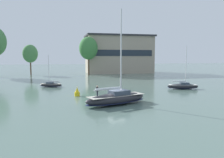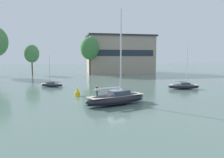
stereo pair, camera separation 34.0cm
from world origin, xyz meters
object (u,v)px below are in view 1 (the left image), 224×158
tree_shore_right (88,48)px  sailboat_moored_mid_channel (51,85)px  channel_buoy (77,92)px  sailboat_main (116,98)px  sailboat_moored_near_marina (183,86)px  tree_shore_left (30,54)px

tree_shore_right → sailboat_moored_mid_channel: bearing=-112.3°
sailboat_moored_mid_channel → channel_buoy: size_ratio=4.30×
sailboat_main → tree_shore_right: bearing=87.3°
tree_shore_right → sailboat_main: 57.75m
sailboat_moored_near_marina → tree_shore_right: bearing=110.7°
sailboat_moored_mid_channel → tree_shore_left: bearing=103.6°
tree_shore_right → sailboat_main: bearing=-92.7°
sailboat_main → sailboat_moored_near_marina: 23.16m
sailboat_moored_mid_channel → channel_buoy: (5.50, -14.44, 0.19)m
tree_shore_left → sailboat_moored_mid_channel: tree_shore_left is taller
tree_shore_right → sailboat_moored_near_marina: size_ratio=1.57×
sailboat_main → channel_buoy: (-5.52, 8.94, -0.28)m
tree_shore_left → sailboat_moored_near_marina: 65.49m
channel_buoy → sailboat_moored_mid_channel: bearing=110.8°
sailboat_main → channel_buoy: bearing=121.7°
tree_shore_left → tree_shore_right: 24.59m
sailboat_main → sailboat_moored_near_marina: (19.38, 12.69, -0.33)m
sailboat_main → channel_buoy: 10.51m
tree_shore_left → channel_buoy: bearing=-74.5°
sailboat_main → sailboat_moored_mid_channel: bearing=115.2°
tree_shore_right → sailboat_moored_mid_channel: 37.62m
tree_shore_left → sailboat_moored_mid_channel: bearing=-76.4°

